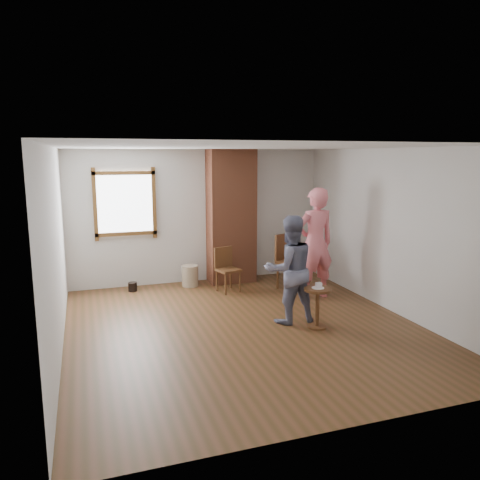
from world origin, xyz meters
name	(u,v)px	position (x,y,z in m)	size (l,w,h in m)	color
ground	(244,327)	(0.00, 0.00, 0.00)	(5.50, 5.50, 0.00)	brown
room_shell	(228,201)	(-0.06, 0.61, 1.81)	(5.04, 5.52, 2.62)	silver
brick_chimney	(231,217)	(0.60, 2.50, 1.30)	(0.90, 0.50, 2.60)	#A85C3B
stoneware_crock	(190,276)	(-0.27, 2.40, 0.20)	(0.31, 0.31, 0.40)	tan
dark_pot	(133,287)	(-1.36, 2.40, 0.08)	(0.16, 0.16, 0.16)	black
dining_chair_left	(226,267)	(0.30, 1.88, 0.46)	(0.47, 0.47, 0.82)	brown
dining_chair_right	(289,258)	(1.48, 1.66, 0.58)	(0.63, 0.63, 1.03)	brown
side_table	(317,301)	(1.00, -0.37, 0.40)	(0.40, 0.40, 0.60)	brown
cake_plate	(318,288)	(1.00, -0.37, 0.60)	(0.18, 0.18, 0.01)	white
cake_slice	(319,285)	(1.01, -0.37, 0.64)	(0.08, 0.07, 0.06)	white
man	(290,269)	(0.72, 0.00, 0.81)	(0.79, 0.61, 1.62)	#141639
person_pink	(315,243)	(1.66, 1.00, 0.97)	(0.71, 0.47, 1.95)	pink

